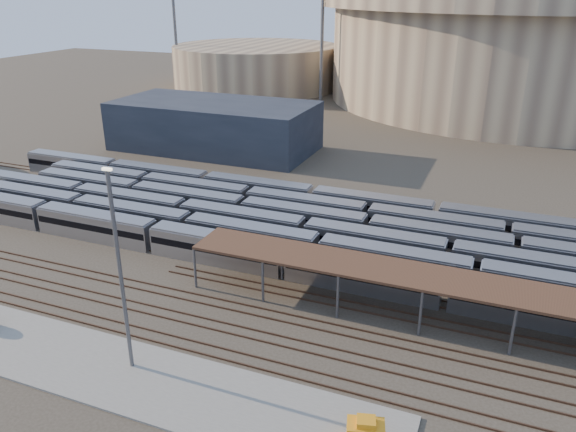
{
  "coord_description": "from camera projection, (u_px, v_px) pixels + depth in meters",
  "views": [
    {
      "loc": [
        23.4,
        -47.79,
        32.55
      ],
      "look_at": [
        -0.77,
        12.0,
        5.98
      ],
      "focal_mm": 35.0,
      "sensor_mm": 36.0,
      "label": 1
    }
  ],
  "objects": [
    {
      "name": "subway_trains",
      "position": [
        327.0,
        231.0,
        75.86
      ],
      "size": [
        122.93,
        23.9,
        3.6
      ],
      "color": "#A1A2A6",
      "rests_on": "ground"
    },
    {
      "name": "empty_tracks",
      "position": [
        233.0,
        329.0,
        57.15
      ],
      "size": [
        170.0,
        9.62,
        0.18
      ],
      "color": "#4C3323",
      "rests_on": "ground"
    },
    {
      "name": "floodlight_1",
      "position": [
        175.0,
        24.0,
        185.93
      ],
      "size": [
        4.0,
        1.0,
        38.4
      ],
      "color": "#5A5A5F",
      "rests_on": "ground"
    },
    {
      "name": "secondary_arena",
      "position": [
        257.0,
        66.0,
        191.03
      ],
      "size": [
        56.0,
        56.0,
        14.0
      ],
      "primitive_type": "cylinder",
      "color": "tan",
      "rests_on": "ground"
    },
    {
      "name": "yard_light_pole",
      "position": [
        120.0,
        273.0,
        47.95
      ],
      "size": [
        0.82,
        0.36,
        18.97
      ],
      "color": "#5A5A5F",
      "rests_on": "apron"
    },
    {
      "name": "inspection_shed",
      "position": [
        471.0,
        287.0,
        55.38
      ],
      "size": [
        60.3,
        6.0,
        5.3
      ],
      "color": "#5A5A5F",
      "rests_on": "ground"
    },
    {
      "name": "apron",
      "position": [
        132.0,
        376.0,
        50.31
      ],
      "size": [
        50.0,
        9.0,
        0.2
      ],
      "primitive_type": "cube",
      "color": "gray",
      "rests_on": "ground"
    },
    {
      "name": "service_building",
      "position": [
        214.0,
        126.0,
        118.84
      ],
      "size": [
        42.0,
        20.0,
        10.0
      ],
      "primitive_type": "cube",
      "color": "#1E232D",
      "rests_on": "ground"
    },
    {
      "name": "ground",
      "position": [
        254.0,
        306.0,
        61.47
      ],
      "size": [
        420.0,
        420.0,
        0.0
      ],
      "primitive_type": "plane",
      "color": "#383026",
      "rests_on": "ground"
    },
    {
      "name": "stadium",
      "position": [
        530.0,
        44.0,
        166.54
      ],
      "size": [
        124.0,
        124.0,
        32.5
      ],
      "color": "tan",
      "rests_on": "ground"
    },
    {
      "name": "floodlight_0",
      "position": [
        322.0,
        31.0,
        158.29
      ],
      "size": [
        4.0,
        1.0,
        38.4
      ],
      "color": "#5A5A5F",
      "rests_on": "ground"
    },
    {
      "name": "floodlight_3",
      "position": [
        423.0,
        22.0,
        194.23
      ],
      "size": [
        4.0,
        1.0,
        38.4
      ],
      "color": "#5A5A5F",
      "rests_on": "ground"
    }
  ]
}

